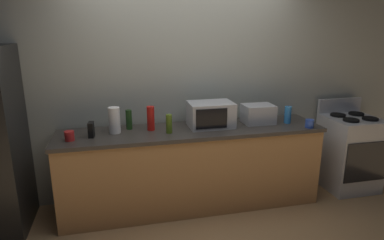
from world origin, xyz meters
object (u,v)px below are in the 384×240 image
object	(u,v)px
toaster_oven	(258,114)
paper_towel_roll	(114,120)
mug_red	(69,136)
mug_blue	(309,124)
stove_range	(349,152)
cordless_phone	(91,130)
bottle_spray_cleaner	(288,115)
bottle_wine	(129,120)
bottle_hot_sauce	(151,118)
microwave	(211,115)
bottle_olive_oil	(169,124)

from	to	relation	value
toaster_oven	paper_towel_roll	bearing A→B (deg)	-179.64
mug_red	mug_blue	world-z (taller)	mug_red
stove_range	mug_blue	world-z (taller)	stove_range
cordless_phone	mug_blue	bearing A→B (deg)	0.21
bottle_spray_cleaner	bottle_wine	size ratio (longest dim) A/B	0.91
stove_range	bottle_wine	bearing A→B (deg)	176.65
toaster_oven	mug_red	size ratio (longest dim) A/B	3.61
toaster_oven	bottle_hot_sauce	bearing A→B (deg)	179.79
mug_red	microwave	bearing A→B (deg)	5.75
bottle_wine	microwave	bearing A→B (deg)	-7.01
cordless_phone	bottle_spray_cleaner	distance (m)	2.14
toaster_oven	bottle_spray_cleaner	xyz separation A→B (m)	(0.33, -0.08, -0.01)
bottle_olive_oil	bottle_wine	distance (m)	0.46
bottle_hot_sauce	bottle_spray_cleaner	xyz separation A→B (m)	(1.54, -0.08, -0.03)
microwave	toaster_oven	world-z (taller)	microwave
paper_towel_roll	bottle_olive_oil	bearing A→B (deg)	-13.63
microwave	stove_range	bearing A→B (deg)	-1.55
stove_range	cordless_phone	distance (m)	3.08
stove_range	microwave	distance (m)	1.87
bottle_spray_cleaner	mug_blue	xyz separation A→B (m)	(0.15, -0.22, -0.05)
microwave	bottle_wine	bearing A→B (deg)	172.99
bottle_olive_oil	bottle_spray_cleaner	bearing A→B (deg)	2.55
microwave	mug_red	bearing A→B (deg)	-174.25
paper_towel_roll	bottle_spray_cleaner	world-z (taller)	paper_towel_roll
stove_range	mug_blue	bearing A→B (deg)	-162.42
bottle_wine	mug_red	bearing A→B (deg)	-156.33
stove_range	bottle_hot_sauce	xyz separation A→B (m)	(-2.43, 0.06, 0.57)
stove_range	toaster_oven	size ratio (longest dim) A/B	3.18
paper_towel_roll	bottle_olive_oil	distance (m)	0.56
bottle_spray_cleaner	mug_red	xyz separation A→B (m)	(-2.34, -0.08, -0.05)
toaster_oven	cordless_phone	xyz separation A→B (m)	(-1.82, -0.09, -0.03)
bottle_olive_oil	cordless_phone	bearing A→B (deg)	176.12
bottle_hot_sauce	mug_blue	size ratio (longest dim) A/B	2.84
stove_range	bottle_hot_sauce	size ratio (longest dim) A/B	4.20
microwave	paper_towel_roll	xyz separation A→B (m)	(-1.02, 0.00, 0.00)
toaster_oven	cordless_phone	world-z (taller)	toaster_oven
toaster_oven	bottle_olive_oil	xyz separation A→B (m)	(-1.04, -0.14, -0.01)
stove_range	mug_blue	xyz separation A→B (m)	(-0.75, -0.24, 0.48)
bottle_olive_oil	bottle_hot_sauce	world-z (taller)	bottle_hot_sauce
bottle_wine	cordless_phone	bearing A→B (deg)	-154.08
mug_red	mug_blue	xyz separation A→B (m)	(2.49, -0.14, -0.00)
paper_towel_roll	bottle_spray_cleaner	size ratio (longest dim) A/B	1.41
cordless_phone	paper_towel_roll	bearing A→B (deg)	24.50
bottle_hot_sauce	mug_red	size ratio (longest dim) A/B	2.73
cordless_phone	bottle_olive_oil	world-z (taller)	bottle_olive_oil
microwave	mug_red	xyz separation A→B (m)	(-1.45, -0.15, -0.09)
bottle_wine	toaster_oven	bearing A→B (deg)	-3.79
stove_range	cordless_phone	bearing A→B (deg)	-179.45
stove_range	cordless_phone	size ratio (longest dim) A/B	7.20
paper_towel_roll	cordless_phone	world-z (taller)	paper_towel_roll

